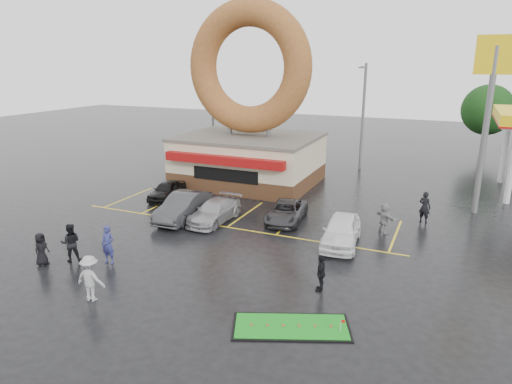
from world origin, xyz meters
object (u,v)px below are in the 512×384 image
at_px(donut_shop, 249,125).
at_px(car_silver, 215,211).
at_px(car_dgrey, 184,206).
at_px(car_black, 167,190).
at_px(dumpster, 192,172).
at_px(car_grey, 286,212).
at_px(putting_green, 291,327).
at_px(shell_sign, 491,93).
at_px(person_cameraman, 321,273).
at_px(person_blue, 108,245).
at_px(car_white, 341,231).
at_px(streetlight_left, 212,109).
at_px(streetlight_mid, 363,115).

xyz_separation_m(donut_shop, car_silver, (1.89, -9.01, -3.83)).
bearing_deg(car_dgrey, car_black, 133.91).
bearing_deg(car_black, dumpster, 96.19).
bearing_deg(car_grey, putting_green, -75.45).
relative_size(shell_sign, car_dgrey, 2.22).
height_order(shell_sign, person_cameraman, shell_sign).
distance_m(shell_sign, dumpster, 21.58).
bearing_deg(car_silver, car_black, 154.05).
bearing_deg(person_cameraman, dumpster, -138.10).
bearing_deg(person_blue, car_white, 31.26).
height_order(streetlight_left, car_grey, streetlight_left).
xyz_separation_m(car_dgrey, car_silver, (1.92, 0.34, -0.15)).
distance_m(shell_sign, car_white, 12.56).
distance_m(car_black, car_dgrey, 4.52).
relative_size(donut_shop, car_silver, 3.07).
bearing_deg(person_blue, person_cameraman, 4.50).
bearing_deg(car_white, car_grey, 143.42).
relative_size(person_blue, person_cameraman, 1.17).
bearing_deg(donut_shop, car_dgrey, -90.15).
xyz_separation_m(car_dgrey, dumpster, (-4.48, 8.32, -0.14)).
xyz_separation_m(streetlight_left, streetlight_mid, (14.00, 1.00, 0.00)).
distance_m(person_blue, person_cameraman, 9.94).
height_order(streetlight_mid, car_dgrey, streetlight_mid).
height_order(person_blue, putting_green, person_blue).
bearing_deg(streetlight_mid, dumpster, -142.00).
relative_size(streetlight_mid, car_dgrey, 1.88).
xyz_separation_m(shell_sign, car_dgrey, (-16.02, -8.39, -6.59)).
relative_size(donut_shop, car_grey, 3.21).
height_order(car_dgrey, car_white, car_dgrey).
distance_m(streetlight_left, car_dgrey, 18.18).
xyz_separation_m(person_blue, dumpster, (-4.63, 15.03, -0.27)).
xyz_separation_m(streetlight_mid, car_dgrey, (-7.02, -17.30, -3.99)).
height_order(shell_sign, car_silver, shell_sign).
height_order(donut_shop, person_blue, donut_shop).
bearing_deg(car_grey, streetlight_left, 125.48).
distance_m(person_cameraman, dumpster, 19.86).
height_order(streetlight_mid, car_silver, streetlight_mid).
xyz_separation_m(streetlight_mid, putting_green, (2.78, -25.69, -4.75)).
distance_m(shell_sign, car_black, 21.15).
relative_size(car_black, person_cameraman, 2.32).
xyz_separation_m(donut_shop, person_cameraman, (9.97, -14.65, -3.68)).
xyz_separation_m(person_cameraman, putting_green, (-0.19, -3.09, -0.75)).
xyz_separation_m(car_grey, car_white, (3.83, -2.26, 0.16)).
distance_m(streetlight_mid, car_white, 18.06).
xyz_separation_m(car_grey, dumpster, (-10.23, 6.17, 0.06)).
bearing_deg(streetlight_mid, car_dgrey, -112.09).
xyz_separation_m(car_dgrey, car_grey, (5.76, 2.14, -0.20)).
relative_size(car_dgrey, person_blue, 2.60).
bearing_deg(car_white, car_dgrey, 173.27).
height_order(car_dgrey, car_grey, car_dgrey).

